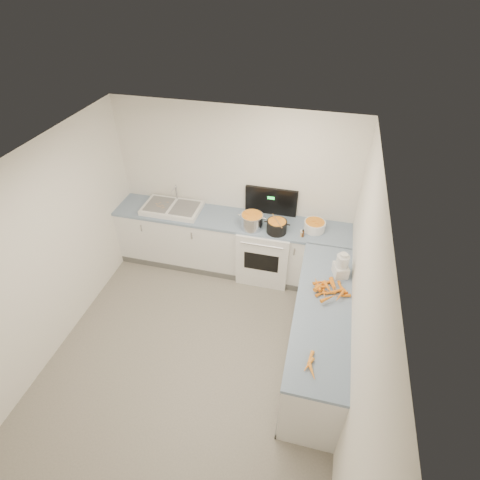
% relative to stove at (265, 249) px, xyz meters
% --- Properties ---
extents(floor, '(3.50, 4.00, 0.00)m').
position_rel_stove_xyz_m(floor, '(-0.55, -1.69, -0.47)').
color(floor, gray).
rests_on(floor, ground).
extents(ceiling, '(3.50, 4.00, 0.00)m').
position_rel_stove_xyz_m(ceiling, '(-0.55, -1.69, 2.03)').
color(ceiling, white).
rests_on(ceiling, ground).
extents(wall_back, '(3.50, 0.00, 2.50)m').
position_rel_stove_xyz_m(wall_back, '(-0.55, 0.31, 0.78)').
color(wall_back, white).
rests_on(wall_back, ground).
extents(wall_left, '(0.00, 4.00, 2.50)m').
position_rel_stove_xyz_m(wall_left, '(-2.30, -1.69, 0.78)').
color(wall_left, white).
rests_on(wall_left, ground).
extents(wall_right, '(0.00, 4.00, 2.50)m').
position_rel_stove_xyz_m(wall_right, '(1.20, -1.69, 0.78)').
color(wall_right, white).
rests_on(wall_right, ground).
extents(counter_back, '(3.50, 0.62, 0.94)m').
position_rel_stove_xyz_m(counter_back, '(-0.55, 0.01, -0.00)').
color(counter_back, white).
rests_on(counter_back, ground).
extents(counter_right, '(0.62, 2.20, 0.94)m').
position_rel_stove_xyz_m(counter_right, '(0.90, -1.39, -0.00)').
color(counter_right, white).
rests_on(counter_right, ground).
extents(stove, '(0.76, 0.65, 1.36)m').
position_rel_stove_xyz_m(stove, '(0.00, 0.00, 0.00)').
color(stove, white).
rests_on(stove, ground).
extents(sink, '(0.86, 0.52, 0.31)m').
position_rel_stove_xyz_m(sink, '(-1.45, 0.02, 0.50)').
color(sink, white).
rests_on(sink, counter_back).
extents(steel_pot, '(0.41, 0.41, 0.23)m').
position_rel_stove_xyz_m(steel_pot, '(-0.19, -0.13, 0.56)').
color(steel_pot, silver).
rests_on(steel_pot, stove).
extents(black_pot, '(0.28, 0.28, 0.20)m').
position_rel_stove_xyz_m(black_pot, '(0.16, -0.15, 0.55)').
color(black_pot, black).
rests_on(black_pot, stove).
extents(wooden_spoon, '(0.19, 0.30, 0.01)m').
position_rel_stove_xyz_m(wooden_spoon, '(0.16, -0.15, 0.65)').
color(wooden_spoon, '#AD7A47').
rests_on(wooden_spoon, black_pot).
extents(mixing_bowl, '(0.36, 0.36, 0.14)m').
position_rel_stove_xyz_m(mixing_bowl, '(0.67, 0.02, 0.53)').
color(mixing_bowl, white).
rests_on(mixing_bowl, counter_back).
extents(extract_bottle, '(0.04, 0.04, 0.09)m').
position_rel_stove_xyz_m(extract_bottle, '(0.53, -0.17, 0.51)').
color(extract_bottle, '#593319').
rests_on(extract_bottle, counter_back).
extents(spice_jar, '(0.04, 0.04, 0.08)m').
position_rel_stove_xyz_m(spice_jar, '(0.52, -0.16, 0.50)').
color(spice_jar, '#E5B266').
rests_on(spice_jar, counter_back).
extents(food_processor, '(0.21, 0.23, 0.33)m').
position_rel_stove_xyz_m(food_processor, '(1.05, -0.82, 0.61)').
color(food_processor, white).
rests_on(food_processor, counter_right).
extents(carrot_pile, '(0.44, 0.45, 0.09)m').
position_rel_stove_xyz_m(carrot_pile, '(0.94, -1.13, 0.50)').
color(carrot_pile, orange).
rests_on(carrot_pile, counter_right).
extents(peeled_carrots, '(0.14, 0.31, 0.04)m').
position_rel_stove_xyz_m(peeled_carrots, '(0.82, -2.17, 0.49)').
color(peeled_carrots, orange).
rests_on(peeled_carrots, counter_right).
extents(peelings, '(0.18, 0.20, 0.01)m').
position_rel_stove_xyz_m(peelings, '(-1.62, 0.00, 0.54)').
color(peelings, tan).
rests_on(peelings, sink).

